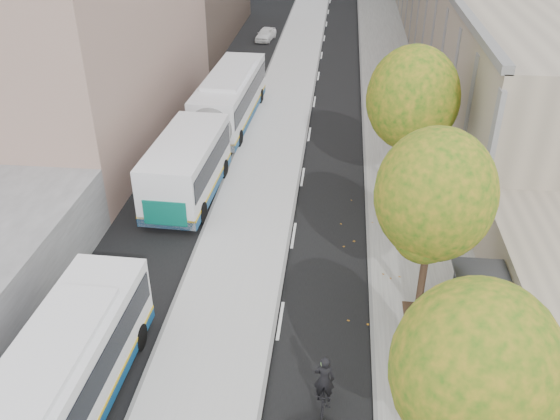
# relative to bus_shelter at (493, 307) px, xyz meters

# --- Properties ---
(bus_platform) EXTENTS (4.25, 150.00, 0.15)m
(bus_platform) POSITION_rel_bus_shelter_xyz_m (-9.56, 24.04, -2.11)
(bus_platform) COLOR #BEBEBE
(bus_platform) RESTS_ON ground
(sidewalk) EXTENTS (4.75, 150.00, 0.08)m
(sidewalk) POSITION_rel_bus_shelter_xyz_m (-1.56, 24.04, -2.15)
(sidewalk) COLOR gray
(sidewalk) RESTS_ON ground
(bus_shelter) EXTENTS (1.90, 4.40, 2.53)m
(bus_shelter) POSITION_rel_bus_shelter_xyz_m (0.00, 0.00, 0.00)
(bus_shelter) COLOR #383A3F
(bus_shelter) RESTS_ON sidewalk
(tree_b) EXTENTS (4.00, 4.00, 6.97)m
(tree_b) POSITION_rel_bus_shelter_xyz_m (-2.09, -5.96, 2.85)
(tree_b) COLOR #331E19
(tree_b) RESTS_ON sidewalk
(tree_c) EXTENTS (4.20, 4.20, 7.28)m
(tree_c) POSITION_rel_bus_shelter_xyz_m (-2.09, 2.04, 3.06)
(tree_c) COLOR #331E19
(tree_c) RESTS_ON sidewalk
(tree_d) EXTENTS (4.40, 4.40, 7.60)m
(tree_d) POSITION_rel_bus_shelter_xyz_m (-2.09, 11.04, 3.28)
(tree_d) COLOR #331E19
(tree_d) RESTS_ON sidewalk
(bus_far) EXTENTS (3.60, 19.52, 3.24)m
(bus_far) POSITION_rel_bus_shelter_xyz_m (-12.83, 16.09, -0.42)
(bus_far) COLOR white
(bus_far) RESTS_ON ground
(cyclist) EXTENTS (0.66, 1.77, 2.25)m
(cyclist) POSITION_rel_bus_shelter_xyz_m (-5.55, -3.05, -1.35)
(cyclist) COLOR black
(cyclist) RESTS_ON ground
(distant_car) EXTENTS (1.95, 3.72, 1.21)m
(distant_car) POSITION_rel_bus_shelter_xyz_m (-13.00, 41.71, -1.58)
(distant_car) COLOR white
(distant_car) RESTS_ON ground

